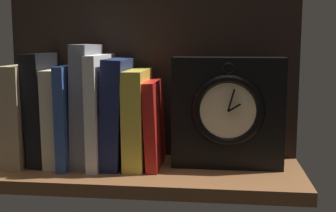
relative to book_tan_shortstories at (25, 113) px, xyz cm
name	(u,v)px	position (x,y,z in cm)	size (l,w,h in cm)	color
ground_plane	(144,173)	(25.36, -2.04, -11.38)	(62.66, 23.36, 2.50)	brown
back_panel	(152,65)	(25.36, 9.04, 9.65)	(62.66, 1.20, 39.55)	black
book_tan_shortstories	(25,113)	(0.00, 0.00, 0.00)	(4.04, 15.77, 20.26)	tan
book_black_skeptic	(44,108)	(4.09, 0.00, 1.16)	(3.53, 12.84, 22.58)	black
book_cream_twain	(60,116)	(7.58, 0.00, -0.40)	(2.86, 14.30, 19.46)	beige
book_blue_modern	(73,114)	(10.31, 0.00, 0.03)	(1.99, 16.89, 20.31)	#2D4C8E
book_gray_chess	(87,105)	(13.22, 0.00, 2.07)	(3.25, 12.79, 24.39)	gray
book_white_catcher	(101,110)	(16.27, 0.00, 1.05)	(2.23, 16.65, 22.35)	silver
book_navy_bierce	(117,112)	(19.61, 0.00, 0.66)	(3.85, 14.43, 21.57)	#192147
book_yellow_seinlanguage	(138,118)	(23.79, 0.00, -0.44)	(3.91, 14.32, 19.38)	gold
book_red_requiem	(154,123)	(27.17, 0.00, -1.51)	(2.25, 13.51, 17.23)	red
framed_clock	(228,112)	(41.77, 0.33, 0.97)	(21.95, 6.92, 21.95)	black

